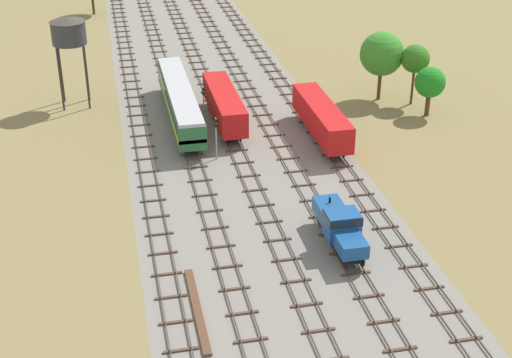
{
  "coord_description": "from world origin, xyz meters",
  "views": [
    {
      "loc": [
        -12.56,
        -27.36,
        32.35
      ],
      "look_at": [
        0.0,
        31.01,
        1.5
      ],
      "focal_mm": 50.97,
      "sensor_mm": 36.0,
      "label": 1
    }
  ],
  "objects_px": {
    "passenger_coach_left_midfar": "(180,99)",
    "signal_post_near": "(204,102)",
    "water_tower": "(68,32)",
    "freight_boxcar_centre_left_mid": "(224,104)",
    "signal_post_nearest": "(216,133)",
    "freight_boxcar_centre_right_near": "(321,117)",
    "shunter_loco_centre_nearest": "(340,225)"
  },
  "relations": [
    {
      "from": "passenger_coach_left_midfar",
      "to": "signal_post_near",
      "type": "distance_m",
      "value": 3.48
    },
    {
      "from": "passenger_coach_left_midfar",
      "to": "water_tower",
      "type": "distance_m",
      "value": 15.33
    },
    {
      "from": "freight_boxcar_centre_left_mid",
      "to": "signal_post_nearest",
      "type": "height_order",
      "value": "signal_post_nearest"
    },
    {
      "from": "signal_post_nearest",
      "to": "passenger_coach_left_midfar",
      "type": "bearing_deg",
      "value": 102.26
    },
    {
      "from": "freight_boxcar_centre_left_mid",
      "to": "signal_post_near",
      "type": "bearing_deg",
      "value": -167.47
    },
    {
      "from": "freight_boxcar_centre_right_near",
      "to": "freight_boxcar_centre_left_mid",
      "type": "distance_m",
      "value": 11.35
    },
    {
      "from": "freight_boxcar_centre_left_mid",
      "to": "signal_post_nearest",
      "type": "xyz_separation_m",
      "value": [
        -2.39,
        -9.01,
        0.48
      ]
    },
    {
      "from": "shunter_loco_centre_nearest",
      "to": "passenger_coach_left_midfar",
      "type": "distance_m",
      "value": 30.8
    },
    {
      "from": "passenger_coach_left_midfar",
      "to": "signal_post_nearest",
      "type": "relative_size",
      "value": 4.83
    },
    {
      "from": "freight_boxcar_centre_right_near",
      "to": "freight_boxcar_centre_left_mid",
      "type": "height_order",
      "value": "same"
    },
    {
      "from": "signal_post_nearest",
      "to": "freight_boxcar_centre_left_mid",
      "type": "bearing_deg",
      "value": 75.14
    },
    {
      "from": "freight_boxcar_centre_right_near",
      "to": "signal_post_nearest",
      "type": "bearing_deg",
      "value": -166.51
    },
    {
      "from": "signal_post_near",
      "to": "signal_post_nearest",
      "type": "bearing_deg",
      "value": -90.0
    },
    {
      "from": "shunter_loco_centre_nearest",
      "to": "signal_post_near",
      "type": "bearing_deg",
      "value": 104.95
    },
    {
      "from": "shunter_loco_centre_nearest",
      "to": "freight_boxcar_centre_right_near",
      "type": "bearing_deg",
      "value": 77.29
    },
    {
      "from": "freight_boxcar_centre_left_mid",
      "to": "signal_post_nearest",
      "type": "bearing_deg",
      "value": -104.86
    },
    {
      "from": "water_tower",
      "to": "passenger_coach_left_midfar",
      "type": "bearing_deg",
      "value": -33.11
    },
    {
      "from": "passenger_coach_left_midfar",
      "to": "signal_post_nearest",
      "type": "distance_m",
      "value": 11.23
    },
    {
      "from": "signal_post_nearest",
      "to": "signal_post_near",
      "type": "xyz_separation_m",
      "value": [
        -0.0,
        8.48,
        0.16
      ]
    },
    {
      "from": "shunter_loco_centre_nearest",
      "to": "freight_boxcar_centre_right_near",
      "type": "relative_size",
      "value": 0.6
    },
    {
      "from": "water_tower",
      "to": "signal_post_near",
      "type": "xyz_separation_m",
      "value": [
        14.07,
        -10.11,
        -5.89
      ]
    },
    {
      "from": "freight_boxcar_centre_left_mid",
      "to": "passenger_coach_left_midfar",
      "type": "distance_m",
      "value": 5.17
    },
    {
      "from": "freight_boxcar_centre_left_mid",
      "to": "passenger_coach_left_midfar",
      "type": "bearing_deg",
      "value": 157.67
    },
    {
      "from": "passenger_coach_left_midfar",
      "to": "signal_post_near",
      "type": "height_order",
      "value": "signal_post_near"
    },
    {
      "from": "freight_boxcar_centre_right_near",
      "to": "freight_boxcar_centre_left_mid",
      "type": "xyz_separation_m",
      "value": [
        -9.54,
        6.15,
        0.0
      ]
    },
    {
      "from": "freight_boxcar_centre_right_near",
      "to": "signal_post_nearest",
      "type": "xyz_separation_m",
      "value": [
        -11.93,
        -2.86,
        0.48
      ]
    },
    {
      "from": "shunter_loco_centre_nearest",
      "to": "signal_post_nearest",
      "type": "height_order",
      "value": "signal_post_nearest"
    },
    {
      "from": "freight_boxcar_centre_right_near",
      "to": "passenger_coach_left_midfar",
      "type": "height_order",
      "value": "passenger_coach_left_midfar"
    },
    {
      "from": "passenger_coach_left_midfar",
      "to": "water_tower",
      "type": "xyz_separation_m",
      "value": [
        -11.68,
        7.62,
        6.37
      ]
    },
    {
      "from": "water_tower",
      "to": "signal_post_nearest",
      "type": "xyz_separation_m",
      "value": [
        14.07,
        -18.59,
        -6.05
      ]
    },
    {
      "from": "freight_boxcar_centre_right_near",
      "to": "signal_post_near",
      "type": "relative_size",
      "value": 2.91
    },
    {
      "from": "freight_boxcar_centre_right_near",
      "to": "signal_post_near",
      "type": "xyz_separation_m",
      "value": [
        -11.93,
        5.62,
        0.64
      ]
    }
  ]
}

